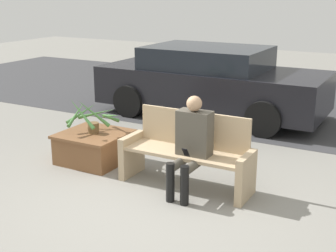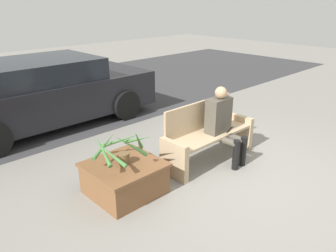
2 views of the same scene
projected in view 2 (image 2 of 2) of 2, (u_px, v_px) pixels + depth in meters
ground_plane at (240, 177)px, 4.83m from camera, size 30.00×30.00×0.00m
road_surface at (57, 97)px, 8.75m from camera, size 20.00×6.00×0.01m
bench at (207, 134)px, 5.23m from camera, size 1.70×0.52×0.94m
person_seated at (223, 122)px, 5.11m from camera, size 0.42×0.60×1.21m
planter_box at (125, 177)px, 4.36m from camera, size 0.92×0.89×0.44m
potted_plant at (121, 148)px, 4.21m from camera, size 0.78×0.73×0.55m
parked_car at (44, 93)px, 6.62m from camera, size 4.38×1.98×1.36m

